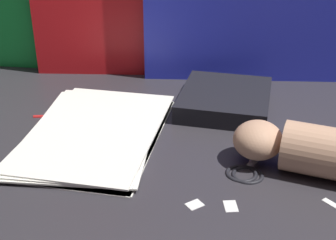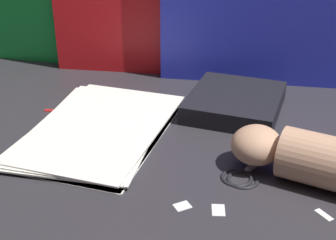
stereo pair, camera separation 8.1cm
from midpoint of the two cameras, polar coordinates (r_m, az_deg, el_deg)
The scene contains 8 objects.
ground_plane at distance 0.87m, azimuth -4.09°, elevation -2.53°, with size 6.00×6.00×0.00m, color #2D2B30.
paper_stack at distance 0.90m, azimuth -11.42°, elevation -1.50°, with size 0.26×0.37×0.02m.
book_closed at distance 0.99m, azimuth 4.67°, elevation 2.47°, with size 0.20×0.22×0.04m.
scissors at distance 0.79m, azimuth 6.88°, elevation -5.77°, with size 0.10×0.15×0.01m.
paper_scrap_near at distance 0.70m, azimuth 4.34°, elevation -10.52°, with size 0.02×0.03×0.00m.
paper_scrap_mid at distance 0.74m, azimuth 16.36°, elevation -9.84°, with size 0.03×0.03×0.00m.
paper_scrap_far at distance 0.70m, azimuth -0.07°, elevation -10.36°, with size 0.03×0.03×0.00m.
pen at distance 0.99m, azimuth -14.23°, elevation 0.59°, with size 0.15×0.04×0.01m.
Camera 1 is at (0.14, -0.75, 0.43)m, focal length 50.00 mm.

